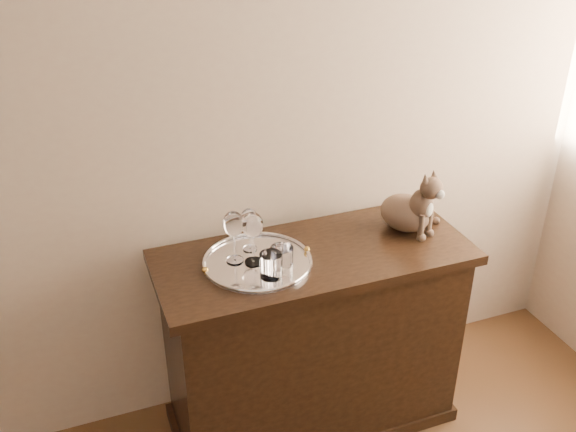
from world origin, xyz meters
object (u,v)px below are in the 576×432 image
Objects in this scene: tray at (258,263)px; wine_glass_b at (249,229)px; wine_glass_d at (253,238)px; cat at (407,197)px; sideboard at (312,341)px; tumbler_a at (282,259)px; wine_glass_a at (234,237)px; tumbler_b at (271,265)px.

tray is 0.13m from wine_glass_b.
wine_glass_d is 0.65m from cat.
sideboard is 0.57m from wine_glass_b.
wine_glass_d reaches higher than tray.
wine_glass_d is at bearing 133.08° from tumbler_a.
wine_glass_b is (0.00, 0.09, 0.09)m from tray.
wine_glass_a is at bearing 158.88° from cat.
wine_glass_d reaches higher than wine_glass_a.
sideboard is 4.32× the size of cat.
cat is (0.63, -0.05, 0.05)m from wine_glass_b.
sideboard is 5.92× the size of wine_glass_a.
wine_glass_a is 2.19× the size of tumbler_a.
wine_glass_a is at bearing 172.13° from sideboard.
tray is 4.37× the size of tumbler_b.
wine_glass_d reaches higher than wine_glass_b.
sideboard is 12.97× the size of tumbler_a.
sideboard is 0.51m from tumbler_a.
tumbler_b is at bearing 171.92° from cat.
wine_glass_a is 0.71m from cat.
tumbler_a reaches higher than tray.
tumbler_b is (0.01, -0.20, -0.04)m from wine_glass_b.
tray is 4.32× the size of tumbler_a.
tumbler_b reaches higher than tray.
wine_glass_a is 0.10m from wine_glass_b.
tumbler_b reaches higher than sideboard.
sideboard is 0.61m from wine_glass_a.
tumbler_b is (0.09, -0.14, -0.06)m from wine_glass_a.
wine_glass_a is (-0.30, 0.04, 0.53)m from sideboard.
wine_glass_b is 0.19m from tumbler_a.
tray is at bearing -12.27° from wine_glass_d.
wine_glass_d reaches higher than sideboard.
wine_glass_d is 0.74× the size of cat.
tumbler_a is (0.08, -0.08, -0.06)m from wine_glass_d.
tumbler_a is at bearing 26.33° from tumbler_b.
wine_glass_b is 0.62× the size of cat.
wine_glass_b is at bearing 36.97° from wine_glass_a.
cat reaches higher than wine_glass_b.
tray is 1.44× the size of cat.
wine_glass_d reaches higher than tumbler_a.
cat is (0.65, 0.04, 0.03)m from wine_glass_d.
cat is at bearing -4.75° from wine_glass_b.
tumbler_a is at bearing -40.47° from wine_glass_a.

